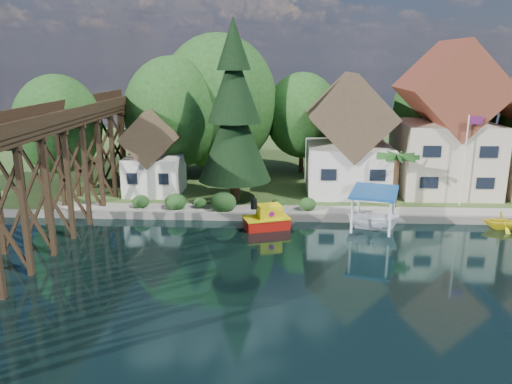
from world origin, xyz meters
The scene contains 17 objects.
ground centered at (0.00, 0.00, 0.00)m, with size 140.00×140.00×0.00m, color black.
bank centered at (0.00, 34.00, 0.25)m, with size 140.00×52.00×0.50m, color #2C481C.
seawall centered at (4.00, 8.00, 0.31)m, with size 60.00×0.40×0.62m, color slate.
promenade centered at (6.00, 9.30, 0.53)m, with size 50.00×2.60×0.06m, color gray.
trestle_bridge centered at (-16.00, 5.17, 5.35)m, with size 4.12×44.18×9.30m.
house_left centered at (7.00, 16.00, 5.14)m, with size 7.64×8.64×11.02m.
house_center centered at (16.00, 16.50, 6.42)m, with size 8.65×9.18×13.89m.
shed centered at (-11.00, 14.50, 3.83)m, with size 5.09×5.40×7.85m.
bg_trees centered at (1.00, 21.25, 7.29)m, with size 49.90×13.30×10.57m.
shrubs centered at (-4.60, 9.26, 1.23)m, with size 15.76×2.47×1.70m.
conifer centered at (-3.28, 12.11, 8.01)m, with size 6.33×6.33×15.59m.
palm_tree centered at (10.33, 10.56, 4.75)m, with size 4.07×4.07×4.87m.
flagpole centered at (16.31, 11.58, 5.25)m, with size 1.22×0.15×7.74m.
tugboat centered at (-0.28, 6.09, 0.75)m, with size 3.85×2.86×2.49m.
boat_white_a centered at (0.02, 6.78, 0.41)m, with size 2.85×3.99×0.83m, color silver.
boat_canopy centered at (7.81, 6.17, 1.33)m, with size 4.47×5.52×3.10m.
boat_yellow centered at (17.79, 6.86, 0.74)m, with size 2.43×2.81×1.48m, color yellow.
Camera 1 is at (0.67, -30.42, 12.59)m, focal length 35.00 mm.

